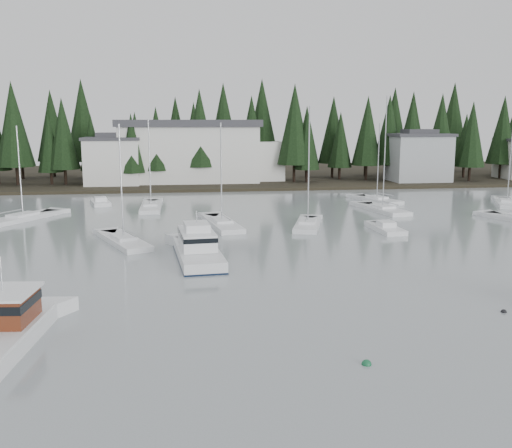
# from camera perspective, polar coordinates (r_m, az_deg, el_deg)

# --- Properties ---
(ground) EXTENTS (260.00, 260.00, 0.00)m
(ground) POSITION_cam_1_polar(r_m,az_deg,el_deg) (24.26, 9.53, -17.21)
(ground) COLOR gray
(ground) RESTS_ON ground
(far_shore_land) EXTENTS (240.00, 54.00, 1.00)m
(far_shore_land) POSITION_cam_1_polar(r_m,az_deg,el_deg) (118.24, -4.33, 4.80)
(far_shore_land) COLOR black
(far_shore_land) RESTS_ON ground
(conifer_treeline) EXTENTS (200.00, 22.00, 20.00)m
(conifer_treeline) POSITION_cam_1_polar(r_m,az_deg,el_deg) (107.31, -3.99, 4.25)
(conifer_treeline) COLOR black
(conifer_treeline) RESTS_ON ground
(house_west) EXTENTS (9.54, 7.42, 8.75)m
(house_west) POSITION_cam_1_polar(r_m,az_deg,el_deg) (100.39, -14.14, 6.22)
(house_west) COLOR silver
(house_west) RESTS_ON ground
(house_east_a) EXTENTS (10.60, 8.48, 9.25)m
(house_east_a) POSITION_cam_1_polar(r_m,az_deg,el_deg) (107.52, 15.91, 6.52)
(house_east_a) COLOR #999EA0
(house_east_a) RESTS_ON ground
(harbor_inn) EXTENTS (29.50, 11.50, 10.90)m
(harbor_inn) POSITION_cam_1_polar(r_m,az_deg,el_deg) (103.07, -5.56, 7.20)
(harbor_inn) COLOR silver
(harbor_inn) RESTS_ON ground
(cabin_cruiser_center) EXTENTS (4.16, 10.80, 4.54)m
(cabin_cruiser_center) POSITION_cam_1_polar(r_m,az_deg,el_deg) (47.01, -5.86, -2.66)
(cabin_cruiser_center) COLOR silver
(cabin_cruiser_center) RESTS_ON ground
(sailboat_0) EXTENTS (6.18, 9.36, 12.29)m
(sailboat_0) POSITION_cam_1_polar(r_m,az_deg,el_deg) (84.44, 23.79, 1.83)
(sailboat_0) COLOR silver
(sailboat_0) RESTS_ON ground
(sailboat_3) EXTENTS (4.19, 10.93, 11.55)m
(sailboat_3) POSITION_cam_1_polar(r_m,az_deg,el_deg) (61.82, -3.44, -0.11)
(sailboat_3) COLOR silver
(sailboat_3) RESTS_ON ground
(sailboat_4) EXTENTS (7.29, 10.10, 11.19)m
(sailboat_4) POSITION_cam_1_polar(r_m,az_deg,el_deg) (70.58, -22.25, 0.43)
(sailboat_4) COLOR silver
(sailboat_4) RESTS_ON ground
(sailboat_5) EXTENTS (4.84, 8.86, 13.26)m
(sailboat_5) POSITION_cam_1_polar(r_m,az_deg,el_deg) (61.23, 5.20, -0.21)
(sailboat_5) COLOR silver
(sailboat_5) RESTS_ON ground
(sailboat_7) EXTENTS (2.58, 10.39, 11.95)m
(sailboat_7) POSITION_cam_1_polar(r_m,az_deg,el_deg) (75.21, -10.45, 1.59)
(sailboat_7) COLOR silver
(sailboat_7) RESTS_ON ground
(sailboat_8) EXTENTS (6.01, 9.87, 11.44)m
(sailboat_8) POSITION_cam_1_polar(r_m,az_deg,el_deg) (54.12, -13.09, -1.84)
(sailboat_8) COLOR silver
(sailboat_8) RESTS_ON ground
(sailboat_9) EXTENTS (5.28, 8.93, 11.48)m
(sailboat_9) POSITION_cam_1_polar(r_m,az_deg,el_deg) (82.07, 11.98, 2.26)
(sailboat_9) COLOR silver
(sailboat_9) RESTS_ON ground
(sailboat_10) EXTENTS (4.43, 9.70, 14.75)m
(sailboat_10) POSITION_cam_1_polar(r_m,az_deg,el_deg) (73.46, 12.54, 1.34)
(sailboat_10) COLOR silver
(sailboat_10) RESTS_ON ground
(runabout_1) EXTENTS (2.42, 6.04, 1.42)m
(runabout_1) POSITION_cam_1_polar(r_m,az_deg,el_deg) (60.19, 12.86, -0.56)
(runabout_1) COLOR silver
(runabout_1) RESTS_ON ground
(runabout_3) EXTENTS (3.44, 5.61, 1.42)m
(runabout_3) POSITION_cam_1_polar(r_m,az_deg,el_deg) (80.26, -15.28, 1.99)
(runabout_3) COLOR silver
(runabout_3) RESTS_ON ground
(mooring_buoy_green) EXTENTS (0.47, 0.47, 0.47)m
(mooring_buoy_green) POSITION_cam_1_polar(r_m,az_deg,el_deg) (27.72, 10.99, -13.63)
(mooring_buoy_green) COLOR #145933
(mooring_buoy_green) RESTS_ON ground
(mooring_buoy_dark) EXTENTS (0.36, 0.36, 0.36)m
(mooring_buoy_dark) POSITION_cam_1_polar(r_m,az_deg,el_deg) (37.11, 23.53, -8.10)
(mooring_buoy_dark) COLOR black
(mooring_buoy_dark) RESTS_ON ground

